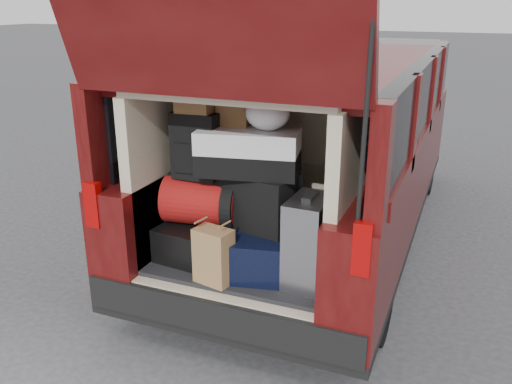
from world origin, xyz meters
TOP-DOWN VIEW (x-y plane):
  - ground at (0.00, 0.00)m, footprint 80.00×80.00m
  - minivan at (0.00, 1.86)m, footprint 1.90×5.35m
  - load_floor at (0.00, 0.28)m, footprint 1.24×1.05m
  - black_hardshell at (-0.36, 0.17)m, footprint 0.50×0.64m
  - navy_hardshell at (0.05, 0.12)m, footprint 0.62×0.70m
  - silver_roller at (0.46, 0.05)m, footprint 0.25×0.39m
  - kraft_bag at (-0.09, -0.18)m, footprint 0.26×0.19m
  - red_duffel at (-0.33, 0.15)m, footprint 0.55×0.40m
  - black_soft_case at (0.06, 0.19)m, footprint 0.57×0.41m
  - backpack at (-0.35, 0.14)m, footprint 0.31×0.19m
  - twotone_duffel at (0.01, 0.16)m, footprint 0.70×0.45m
  - grocery_sack_lower at (-0.35, 0.14)m, footprint 0.24×0.20m
  - grocery_sack_upper at (-0.13, 0.26)m, footprint 0.22×0.19m
  - plastic_bag_center at (0.12, 0.19)m, footprint 0.32×0.30m

SIDE VIEW (x-z plane):
  - ground at x=0.00m, z-range 0.00..0.00m
  - load_floor at x=0.00m, z-range 0.00..0.55m
  - black_hardshell at x=-0.36m, z-range 0.55..0.79m
  - navy_hardshell at x=0.05m, z-range 0.55..0.82m
  - kraft_bag at x=-0.09m, z-range 0.55..0.91m
  - silver_roller at x=0.46m, z-range 0.55..1.11m
  - minivan at x=0.00m, z-range -0.47..2.29m
  - red_duffel at x=-0.33m, z-range 0.79..1.12m
  - black_soft_case at x=0.06m, z-range 0.82..1.19m
  - twotone_duffel at x=0.01m, z-range 1.19..1.48m
  - backpack at x=-0.35m, z-range 1.12..1.57m
  - grocery_sack_upper at x=-0.13m, z-range 1.48..1.68m
  - plastic_bag_center at x=0.12m, z-range 1.48..1.70m
  - grocery_sack_lower at x=-0.35m, z-range 1.57..1.77m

